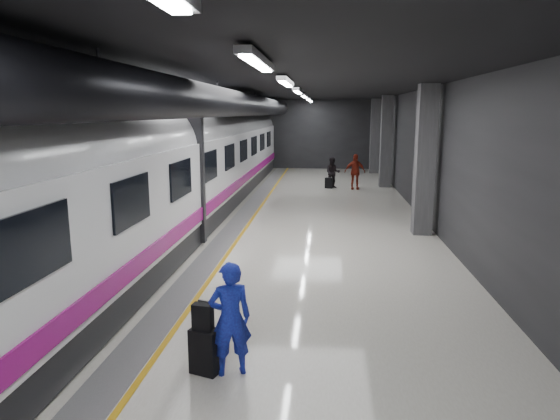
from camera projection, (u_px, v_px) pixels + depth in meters
name	position (u px, v px, depth m)	size (l,w,h in m)	color
ground	(267.00, 247.00, 13.86)	(40.00, 40.00, 0.00)	silver
platform_hall	(260.00, 117.00, 14.14)	(10.02, 40.02, 4.51)	black
train	(150.00, 172.00, 13.75)	(3.05, 38.00, 4.05)	black
traveler_main	(230.00, 319.00, 6.99)	(0.60, 0.40, 1.66)	#1A37C9
suitcase_main	(205.00, 351.00, 7.11)	(0.41, 0.26, 0.66)	black
shoulder_bag	(203.00, 317.00, 6.99)	(0.29, 0.15, 0.38)	black
traveler_far_a	(333.00, 173.00, 24.63)	(0.73, 0.57, 1.51)	black
traveler_far_b	(355.00, 172.00, 24.15)	(1.00, 0.42, 1.71)	maroon
suitcase_far	(329.00, 183.00, 24.57)	(0.35, 0.23, 0.52)	black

